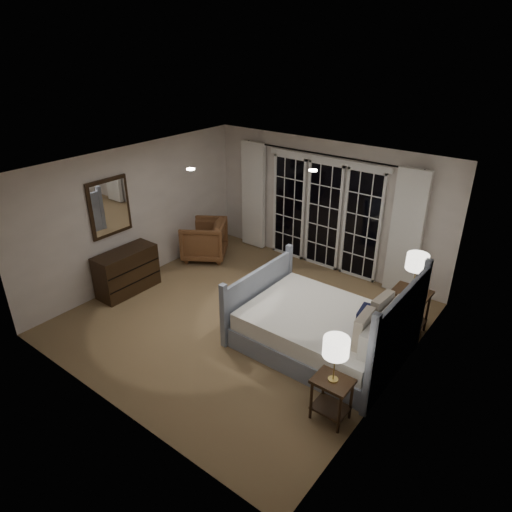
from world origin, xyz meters
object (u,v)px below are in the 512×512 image
Objects in this scene: bed at (324,329)px; dresser at (127,271)px; nightstand_left at (332,393)px; lamp_right at (417,262)px; nightstand_right at (410,305)px; armchair at (204,240)px; lamp_left at (336,348)px.

bed is 2.08× the size of dresser.
nightstand_left is 2.48m from lamp_right.
bed is 1.45m from nightstand_right.
bed reaches higher than nightstand_left.
dresser is (-0.13, -1.86, -0.00)m from armchair.
armchair is (-4.28, 2.32, 0.02)m from nightstand_left.
lamp_right reaches higher than nightstand_right.
bed is at bearing -124.12° from nightstand_right.
armchair is at bearing 151.52° from nightstand_left.
lamp_left is at bearing -91.10° from lamp_right.
lamp_left is (0.76, -1.14, 0.72)m from bed.
nightstand_left is at bearing -91.10° from lamp_right.
nightstand_right is at bearing 22.80° from dresser.
armchair is at bearing -179.79° from nightstand_right.
nightstand_right is at bearing 56.99° from armchair.
lamp_left is 4.91m from armchair.
nightstand_right is (0.81, 1.19, 0.13)m from bed.
lamp_left is 0.53× the size of dresser.
armchair reaches higher than nightstand_left.
nightstand_right is 0.73m from lamp_right.
armchair is at bearing 151.52° from lamp_left.
lamp_right is 4.40m from armchair.
lamp_left is at bearing -56.27° from bed.
bed is 3.27× the size of nightstand_right.
nightstand_left is 1.00× the size of lamp_left.
lamp_right is at bearing 55.88° from bed.
bed reaches higher than armchair.
dresser is (-3.64, -0.68, 0.06)m from bed.
dresser is (-4.41, 0.46, -0.66)m from lamp_left.
nightstand_right is (0.04, 2.34, 0.09)m from nightstand_left.
dresser is at bearing -157.20° from lamp_right.
nightstand_right is at bearing 88.90° from nightstand_left.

